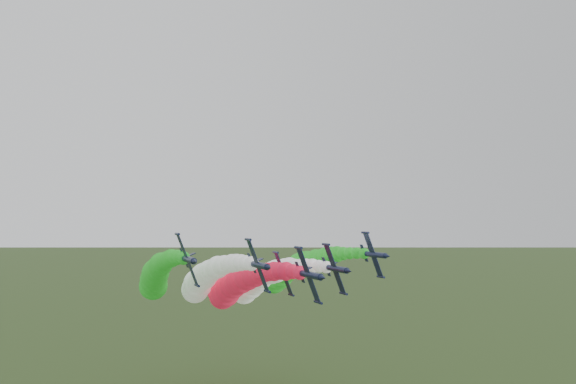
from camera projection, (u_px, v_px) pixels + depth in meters
name	position (u px, v px, depth m)	size (l,w,h in m)	color
jet_lead	(235.00, 286.00, 137.08)	(11.24, 78.12, 20.62)	#121836
jet_inner_left	(203.00, 280.00, 143.34)	(11.43, 78.32, 20.82)	#121836
jet_inner_right	(257.00, 282.00, 148.29)	(11.45, 78.34, 20.84)	#121836
jet_outer_left	(156.00, 276.00, 143.98)	(11.58, 78.46, 20.96)	#121836
jet_outer_right	(289.00, 271.00, 160.31)	(11.65, 78.54, 21.04)	#121836
jet_trail	(228.00, 284.00, 163.54)	(11.24, 78.02, 20.52)	#121836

